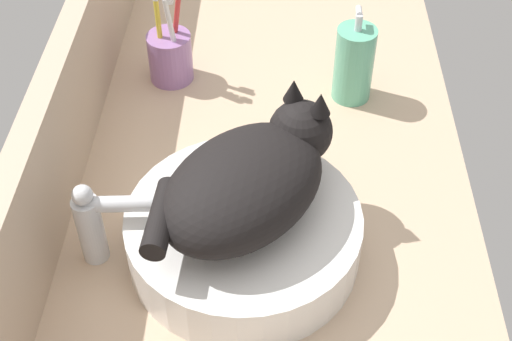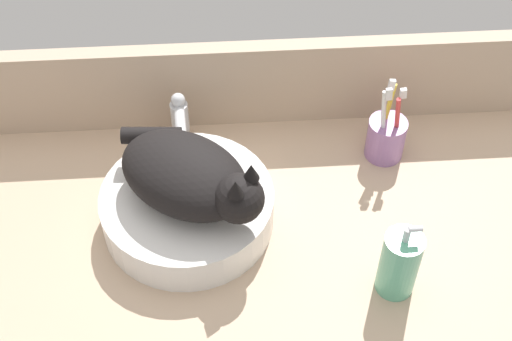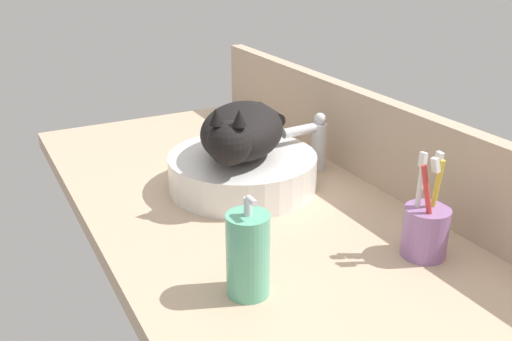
% 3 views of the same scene
% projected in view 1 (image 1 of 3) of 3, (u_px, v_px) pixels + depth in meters
% --- Properties ---
extents(ground_plane, '(1.34, 0.63, 0.04)m').
position_uv_depth(ground_plane, '(263.00, 219.00, 1.07)').
color(ground_plane, tan).
extents(backsplash_panel, '(1.34, 0.04, 0.19)m').
position_uv_depth(backsplash_panel, '(49.00, 158.00, 1.00)').
color(backsplash_panel, tan).
rests_on(backsplash_panel, ground_plane).
extents(sink_basin, '(0.32, 0.32, 0.08)m').
position_uv_depth(sink_basin, '(244.00, 235.00, 0.97)').
color(sink_basin, white).
rests_on(sink_basin, ground_plane).
extents(cat, '(0.30, 0.29, 0.14)m').
position_uv_depth(cat, '(249.00, 180.00, 0.91)').
color(cat, black).
rests_on(cat, sink_basin).
extents(faucet, '(0.04, 0.12, 0.14)m').
position_uv_depth(faucet, '(97.00, 220.00, 0.94)').
color(faucet, silver).
rests_on(faucet, ground_plane).
extents(soap_dispenser, '(0.07, 0.07, 0.17)m').
position_uv_depth(soap_dispenser, '(354.00, 64.00, 1.20)').
color(soap_dispenser, '#60B793').
rests_on(soap_dispenser, ground_plane).
extents(toothbrush_cup, '(0.08, 0.08, 0.19)m').
position_uv_depth(toothbrush_cup, '(170.00, 55.00, 1.25)').
color(toothbrush_cup, '#996BA8').
rests_on(toothbrush_cup, ground_plane).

